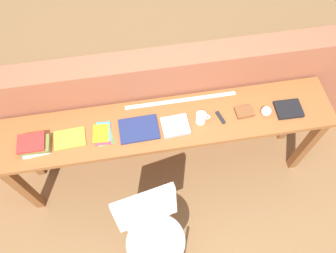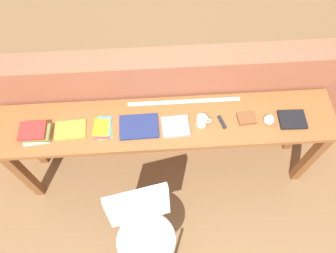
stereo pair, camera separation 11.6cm
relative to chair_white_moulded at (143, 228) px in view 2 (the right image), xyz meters
name	(u,v)px [view 2 (the right image)]	position (x,y,z in m)	size (l,w,h in m)	color
ground_plane	(170,198)	(0.22, 0.37, -0.53)	(40.00, 40.00, 0.00)	brown
brick_wall_back	(165,104)	(0.22, 1.01, 0.07)	(6.00, 0.20, 1.20)	#935138
sideboard	(168,131)	(0.22, 0.67, 0.21)	(2.50, 0.44, 0.88)	brown
chair_white_moulded	(143,228)	(0.00, 0.00, 0.00)	(0.52, 0.53, 0.89)	silver
book_stack_leftmost	(35,133)	(-0.72, 0.62, 0.39)	(0.21, 0.17, 0.07)	white
magazine_cycling	(70,130)	(-0.49, 0.65, 0.36)	(0.22, 0.15, 0.01)	gold
pamphlet_pile_colourful	(103,128)	(-0.25, 0.65, 0.36)	(0.15, 0.20, 0.01)	green
book_open_centre	(139,127)	(0.01, 0.64, 0.36)	(0.28, 0.20, 0.02)	navy
book_grey_hardcover	(175,126)	(0.27, 0.62, 0.37)	(0.20, 0.17, 0.03)	#9E9EA3
mug	(202,121)	(0.46, 0.64, 0.40)	(0.11, 0.08, 0.09)	white
multitool_folded	(222,122)	(0.61, 0.64, 0.36)	(0.02, 0.11, 0.02)	black
leather_journal_brown	(247,118)	(0.80, 0.66, 0.37)	(0.13, 0.10, 0.02)	brown
sports_ball_small	(269,120)	(0.95, 0.62, 0.39)	(0.07, 0.07, 0.07)	silver
book_repair_rightmost	(292,120)	(1.13, 0.63, 0.37)	(0.19, 0.15, 0.03)	black
ruler_metal_back_edge	(184,102)	(0.35, 0.84, 0.35)	(0.85, 0.03, 0.00)	silver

